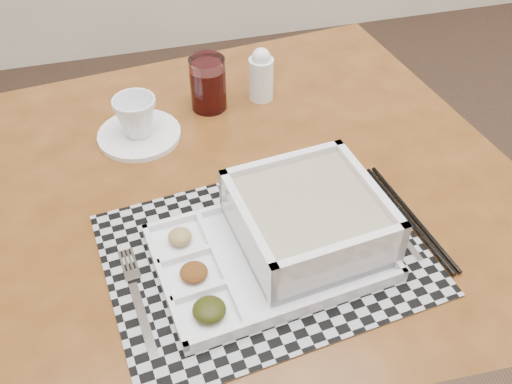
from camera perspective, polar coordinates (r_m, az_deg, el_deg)
dining_table at (r=0.96m, az=-1.47°, el=-4.28°), size 1.05×1.05×0.71m
placemat at (r=0.84m, az=0.92°, el=-6.19°), size 0.49×0.39×0.00m
serving_tray at (r=0.82m, az=4.21°, el=-3.64°), size 0.34×0.26×0.09m
fork at (r=0.80m, az=-11.64°, el=-10.15°), size 0.04×0.19×0.00m
spoon at (r=0.93m, az=11.58°, el=-0.67°), size 0.04×0.18×0.01m
chopsticks at (r=0.91m, az=15.16°, el=-2.41°), size 0.04×0.24×0.01m
saucer at (r=1.06m, az=-11.58°, el=5.63°), size 0.15×0.15×0.01m
cup at (r=1.03m, az=-11.90°, el=7.42°), size 0.09×0.09×0.07m
juice_glass at (r=1.09m, az=-4.81°, el=10.56°), size 0.07×0.07×0.10m
creamer_bottle at (r=1.12m, az=0.51°, el=11.63°), size 0.05×0.05×0.11m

